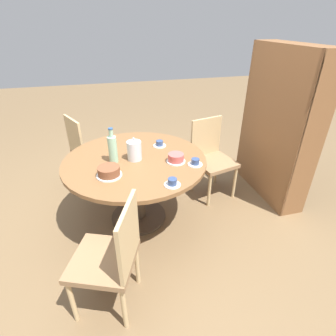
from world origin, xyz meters
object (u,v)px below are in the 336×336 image
at_px(chair_c, 211,156).
at_px(cup_b, 195,162).
at_px(bookshelf, 276,129).
at_px(cup_a, 160,144).
at_px(coffee_pot, 135,150).
at_px(cake_second, 176,158).
at_px(chair_a, 88,149).
at_px(water_bottle, 113,149).
at_px(cake_main, 109,172).
at_px(cup_c, 172,183).
at_px(chair_b, 112,256).

distance_m(chair_c, cup_b, 0.72).
bearing_deg(bookshelf, cup_a, 86.76).
distance_m(coffee_pot, cake_second, 0.39).
xyz_separation_m(chair_a, chair_c, (0.55, 1.39, 0.00)).
xyz_separation_m(bookshelf, water_bottle, (0.16, -1.79, 0.05)).
height_order(bookshelf, coffee_pot, bookshelf).
distance_m(bookshelf, cup_b, 1.16).
distance_m(chair_c, cake_main, 1.32).
xyz_separation_m(coffee_pot, cup_c, (0.52, 0.22, -0.07)).
relative_size(cup_a, cup_c, 1.00).
height_order(coffee_pot, water_bottle, water_bottle).
distance_m(chair_b, cup_b, 1.08).
height_order(cake_second, cup_a, cake_second).
distance_m(chair_b, cup_a, 1.30).
bearing_deg(cup_a, bookshelf, 86.76).
relative_size(chair_c, cup_b, 6.71).
bearing_deg(chair_c, coffee_pot, -175.73).
height_order(chair_a, cup_c, chair_a).
distance_m(chair_b, cake_second, 1.04).
relative_size(bookshelf, cup_c, 12.45).
distance_m(bookshelf, cake_second, 1.28).
height_order(cup_a, cup_b, same).
relative_size(bookshelf, cup_b, 12.45).
bearing_deg(cup_c, cake_second, 159.74).
height_order(chair_c, coffee_pot, coffee_pot).
bearing_deg(water_bottle, bookshelf, 94.99).
relative_size(chair_a, bookshelf, 0.54).
bearing_deg(cake_main, cake_second, 99.08).
distance_m(chair_a, water_bottle, 0.97).
relative_size(cake_second, cup_a, 1.31).
height_order(chair_b, cake_main, chair_b).
xyz_separation_m(chair_c, cup_b, (0.54, -0.40, 0.26)).
distance_m(cake_main, cup_c, 0.55).
bearing_deg(cup_a, cake_main, -48.90).
relative_size(chair_a, cup_a, 6.71).
xyz_separation_m(cake_main, cake_second, (-0.10, 0.61, -0.00)).
bearing_deg(chair_a, bookshelf, -133.90).
height_order(chair_c, cup_a, chair_c).
xyz_separation_m(coffee_pot, cup_a, (-0.23, 0.29, -0.07)).
height_order(coffee_pot, cup_b, coffee_pot).
relative_size(water_bottle, cup_b, 2.48).
bearing_deg(cup_a, cup_c, -5.20).
xyz_separation_m(chair_c, coffee_pot, (0.29, -0.91, 0.33)).
bearing_deg(bookshelf, cake_main, 102.19).
bearing_deg(cup_b, bookshelf, 110.15).
xyz_separation_m(chair_c, bookshelf, (0.14, 0.68, 0.32)).
bearing_deg(cup_a, cup_b, 25.16).
bearing_deg(chair_a, chair_c, -137.17).
height_order(cup_a, cup_c, same).
bearing_deg(cup_b, chair_a, -138.01).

